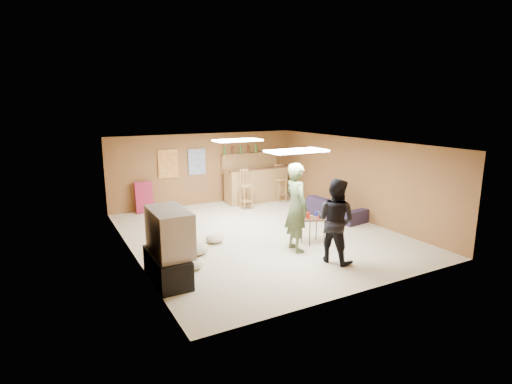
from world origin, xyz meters
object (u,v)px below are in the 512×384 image
tv_body (169,232)px  tray_table (313,231)px  bar_counter (256,185)px  sofa (334,208)px  person_black (335,221)px  person_olive (296,207)px

tv_body → tray_table: size_ratio=1.84×
bar_counter → tray_table: bearing=-100.8°
sofa → tray_table: size_ratio=3.11×
sofa → tray_table: bearing=122.3°
tray_table → sofa: bearing=39.2°
tv_body → person_black: 3.20m
tray_table → bar_counter: bearing=79.2°
person_olive → sofa: 2.95m
person_olive → tray_table: size_ratio=3.19×
bar_counter → tv_body: bearing=-133.0°
sofa → tray_table: tray_table is taller
tv_body → bar_counter: size_ratio=0.55×
tray_table → person_black: bearing=-103.4°
person_olive → tray_table: 0.88m
tv_body → person_olive: bearing=3.5°
person_olive → tray_table: person_olive is taller
bar_counter → tray_table: size_ratio=3.35×
tray_table → tv_body: bearing=-174.5°
bar_counter → person_olive: size_ratio=1.05×
sofa → tv_body: bearing=102.2°
bar_counter → sofa: size_ratio=1.08×
person_olive → tray_table: bearing=-70.4°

